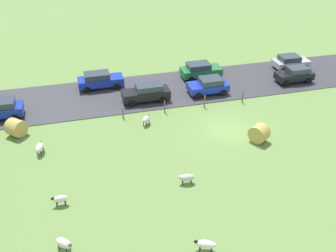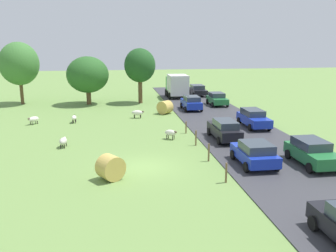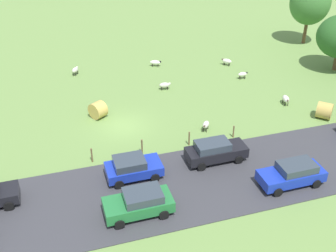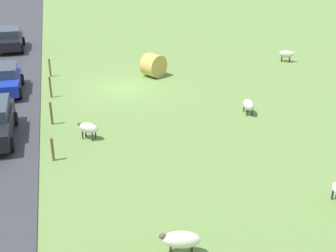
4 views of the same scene
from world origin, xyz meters
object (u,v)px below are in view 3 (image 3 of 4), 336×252
at_px(hay_bale_0, 98,110).
at_px(hay_bale_1, 324,110).
at_px(sheep_0, 155,62).
at_px(car_6, 215,151).
at_px(sheep_1, 165,85).
at_px(car_2, 139,203).
at_px(sheep_3, 206,125).
at_px(tree_1, 310,3).
at_px(car_8, 133,167).
at_px(sheep_2, 286,99).
at_px(sheep_6, 243,74).
at_px(sheep_5, 75,70).
at_px(sheep_4, 227,61).
at_px(car_5, 292,174).

distance_m(hay_bale_0, hay_bale_1, 19.92).
distance_m(sheep_0, car_6, 18.75).
distance_m(sheep_1, car_2, 17.90).
distance_m(sheep_3, tree_1, 26.04).
relative_size(sheep_0, car_8, 0.33).
height_order(hay_bale_1, car_8, car_8).
xyz_separation_m(car_2, car_8, (-3.74, 0.44, -0.03)).
height_order(sheep_2, car_6, car_6).
relative_size(sheep_2, sheep_6, 1.25).
height_order(sheep_5, car_2, car_2).
relative_size(sheep_2, sheep_4, 1.19).
distance_m(tree_1, car_8, 34.32).
relative_size(sheep_5, hay_bale_1, 0.77).
xyz_separation_m(sheep_3, car_5, (8.37, 3.02, 0.35)).
bearing_deg(hay_bale_1, car_2, -69.18).
distance_m(sheep_0, hay_bale_1, 19.07).
height_order(sheep_3, car_5, car_5).
bearing_deg(tree_1, hay_bale_1, -27.93).
height_order(sheep_2, tree_1, tree_1).
bearing_deg(tree_1, sheep_3, -50.90).
distance_m(sheep_4, sheep_5, 16.78).
xyz_separation_m(sheep_1, hay_bale_1, (9.58, 11.77, 0.24)).
height_order(sheep_4, car_8, car_8).
height_order(sheep_5, car_5, car_5).
bearing_deg(car_2, sheep_2, 121.67).
height_order(car_6, car_8, car_6).
bearing_deg(sheep_3, car_8, -59.01).
bearing_deg(car_6, car_2, -60.41).
bearing_deg(car_6, sheep_1, -179.77).
height_order(tree_1, car_8, tree_1).
bearing_deg(car_2, sheep_6, 137.43).
xyz_separation_m(sheep_4, car_2, (20.45, -15.16, 0.40)).
bearing_deg(car_2, sheep_1, 158.07).
height_order(sheep_0, tree_1, tree_1).
xyz_separation_m(sheep_4, sheep_5, (-2.43, -16.60, 0.05)).
bearing_deg(sheep_6, car_8, -49.04).
bearing_deg(sheep_6, sheep_2, 11.62).
height_order(hay_bale_0, car_5, car_5).
distance_m(sheep_3, car_8, 8.49).
bearing_deg(car_2, tree_1, 131.34).
bearing_deg(sheep_1, car_8, -25.91).
bearing_deg(sheep_1, hay_bale_0, -63.54).
bearing_deg(sheep_2, sheep_4, -172.20).
bearing_deg(sheep_0, sheep_5, -92.06).
bearing_deg(sheep_1, sheep_5, -127.71).
height_order(sheep_3, hay_bale_1, hay_bale_1).
height_order(sheep_6, hay_bale_1, hay_bale_1).
height_order(sheep_0, sheep_1, sheep_1).
bearing_deg(car_5, car_6, -135.57).
relative_size(sheep_6, car_8, 0.27).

